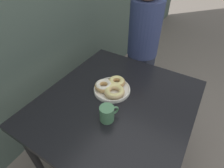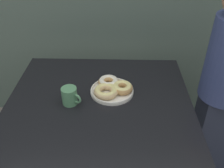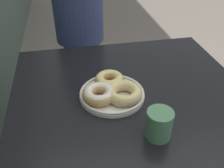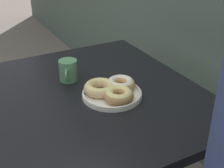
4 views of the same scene
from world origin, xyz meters
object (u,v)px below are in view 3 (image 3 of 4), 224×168
at_px(coffee_mug, 159,123).
at_px(dining_table, 135,119).
at_px(person_figure, 80,33).
at_px(donut_plate, 112,90).

bearing_deg(coffee_mug, dining_table, 10.50).
relative_size(coffee_mug, person_figure, 0.08).
bearing_deg(dining_table, person_figure, 10.82).
bearing_deg(coffee_mug, person_figure, 10.77).
xyz_separation_m(donut_plate, coffee_mug, (-0.23, -0.11, 0.02)).
bearing_deg(donut_plate, dining_table, -131.25).
relative_size(donut_plate, person_figure, 0.20).
bearing_deg(person_figure, dining_table, -169.18).
height_order(coffee_mug, person_figure, person_figure).
relative_size(dining_table, person_figure, 0.77).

